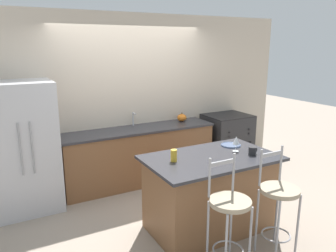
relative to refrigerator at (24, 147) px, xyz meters
The scene contains 14 objects.
ground_plane 1.93m from the refrigerator, ahead, with size 18.00×18.00×0.00m, color gray.
wall_back 1.81m from the refrigerator, 13.14° to the left, with size 6.00×0.07×2.70m.
back_counter 1.75m from the refrigerator, ahead, with size 2.51×0.64×0.91m.
sink_faucet 1.73m from the refrigerator, ahead, with size 0.02×0.13×0.22m.
kitchen_island 2.53m from the refrigerator, 40.34° to the right, with size 1.56×0.95×0.92m.
refrigerator is the anchor object (origin of this frame).
oven_range 3.47m from the refrigerator, ahead, with size 0.79×0.70×0.96m.
bar_stool_near 2.85m from the refrigerator, 55.90° to the right, with size 0.41×0.41×1.17m.
bar_stool_far 3.26m from the refrigerator, 47.21° to the right, with size 0.41×0.41×1.17m.
dinner_plate 2.75m from the refrigerator, 30.09° to the right, with size 0.26×0.26×0.02m.
wine_glass 2.79m from the refrigerator, 34.92° to the right, with size 0.08×0.08×0.19m.
coffee_mug 2.97m from the refrigerator, 37.02° to the right, with size 0.12×0.09×0.10m.
tumbler_cup 2.11m from the refrigerator, 47.09° to the right, with size 0.07×0.07×0.14m.
pumpkin_decoration 2.57m from the refrigerator, ahead, with size 0.16×0.16×0.15m.
Camera 1 is at (-1.99, -4.32, 2.21)m, focal length 35.00 mm.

